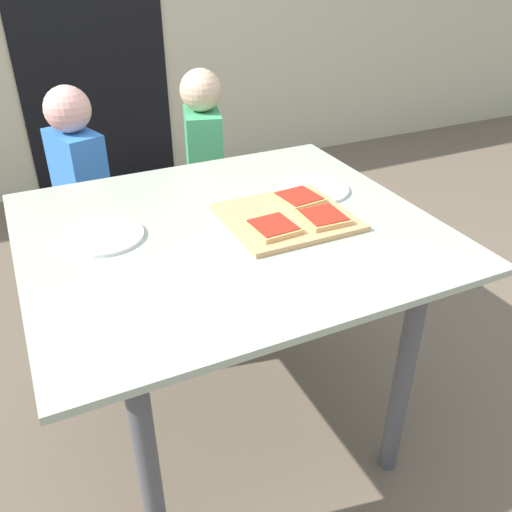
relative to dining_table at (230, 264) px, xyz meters
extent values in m
plane|color=brown|center=(0.00, 0.00, -0.64)|extent=(16.00, 16.00, 0.00)
cube|color=black|center=(0.06, 2.26, 0.36)|extent=(0.90, 0.02, 2.00)
cube|color=#A7B297|center=(0.00, 0.00, 0.11)|extent=(1.11, 0.99, 0.02)
cylinder|color=#4C4C51|center=(-0.37, -0.37, -0.27)|extent=(0.05, 0.05, 0.74)
cylinder|color=#4C4C51|center=(0.37, -0.37, -0.27)|extent=(0.05, 0.05, 0.74)
cylinder|color=#4C4C51|center=(-0.37, 0.37, -0.27)|extent=(0.05, 0.05, 0.74)
cylinder|color=#4C4C51|center=(0.37, 0.37, -0.27)|extent=(0.05, 0.05, 0.74)
cube|color=tan|center=(0.16, -0.03, 0.13)|extent=(0.34, 0.32, 0.02)
cube|color=tan|center=(0.24, 0.04, 0.14)|extent=(0.13, 0.13, 0.01)
cube|color=#AA2618|center=(0.24, 0.04, 0.15)|extent=(0.11, 0.12, 0.00)
cube|color=tan|center=(0.09, -0.09, 0.14)|extent=(0.12, 0.13, 0.01)
cube|color=#AA2618|center=(0.09, -0.09, 0.15)|extent=(0.11, 0.12, 0.00)
cube|color=tan|center=(0.24, -0.10, 0.14)|extent=(0.12, 0.13, 0.01)
cube|color=#AA2618|center=(0.24, -0.10, 0.15)|extent=(0.11, 0.11, 0.00)
cylinder|color=white|center=(-0.33, 0.09, 0.13)|extent=(0.22, 0.22, 0.01)
cylinder|color=white|center=(0.34, 0.11, 0.13)|extent=(0.22, 0.22, 0.01)
cylinder|color=#44464C|center=(-0.30, 0.94, -0.40)|extent=(0.09, 0.09, 0.48)
cylinder|color=#44464C|center=(-0.26, 0.80, -0.40)|extent=(0.09, 0.09, 0.48)
cube|color=blue|center=(-0.28, 0.87, 0.01)|extent=(0.21, 0.27, 0.33)
sphere|color=#E5A395|center=(-0.28, 0.87, 0.26)|extent=(0.17, 0.17, 0.17)
cylinder|color=#3C1F40|center=(0.25, 0.90, -0.39)|extent=(0.09, 0.09, 0.51)
cylinder|color=#3C1F40|center=(0.21, 0.76, -0.39)|extent=(0.09, 0.09, 0.51)
cube|color=#3FA566|center=(0.23, 0.83, 0.03)|extent=(0.20, 0.27, 0.33)
sphere|color=#D8B28E|center=(0.23, 0.83, 0.28)|extent=(0.17, 0.17, 0.17)
camera|label=1|loc=(-0.49, -1.22, 0.81)|focal=37.72mm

